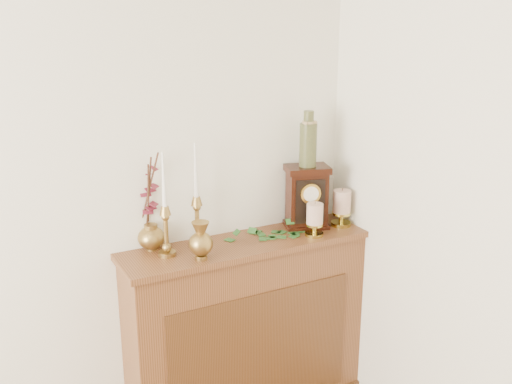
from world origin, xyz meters
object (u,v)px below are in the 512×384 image
candlestick_left (166,223)px  candlestick_center (197,213)px  mantel_clock (307,198)px  ceramic_vase (308,142)px  bud_vase (201,241)px  ginger_jar (150,205)px

candlestick_left → candlestick_center: size_ratio=0.97×
mantel_clock → ceramic_vase: ceramic_vase is taller
bud_vase → mantel_clock: size_ratio=0.55×
candlestick_center → ceramic_vase: (0.59, -0.02, 0.28)m
candlestick_center → mantel_clock: candlestick_center is taller
bud_vase → ceramic_vase: ceramic_vase is taller
mantel_clock → bud_vase: bearing=-151.3°
bud_vase → mantel_clock: bearing=12.1°
mantel_clock → ceramic_vase: 0.29m
candlestick_center → ceramic_vase: size_ratio=1.79×
ceramic_vase → bud_vase: bearing=-167.7°
candlestick_left → ginger_jar: size_ratio=1.03×
candlestick_left → mantel_clock: 0.76m
candlestick_left → mantel_clock: size_ratio=1.50×
candlestick_left → ginger_jar: bearing=102.2°
candlestick_left → ceramic_vase: bearing=2.2°
bud_vase → ceramic_vase: size_ratio=0.64×
mantel_clock → ceramic_vase: bearing=90.0°
candlestick_center → bud_vase: candlestick_center is taller
ginger_jar → ceramic_vase: ceramic_vase is taller
candlestick_left → bud_vase: 0.18m
candlestick_left → mantel_clock: bearing=2.0°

